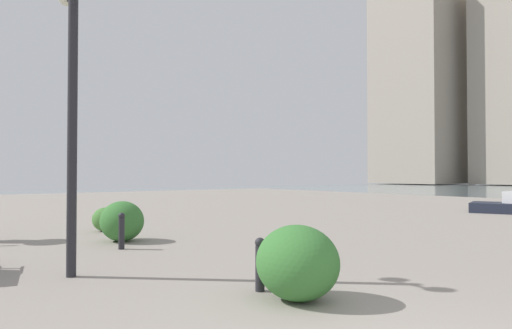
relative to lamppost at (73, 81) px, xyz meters
The scene contains 7 objects.
building_highrise 73.51m from the lamppost, 60.94° to the right, with size 11.99×11.39×31.25m.
lamppost is the anchor object (origin of this frame).
bollard_near 3.83m from the lamppost, 143.71° to the right, with size 0.13×0.13×0.69m.
bollard_mid 3.49m from the lamppost, 37.61° to the right, with size 0.13×0.13×0.73m.
shrub_low 4.21m from the lamppost, 148.48° to the right, with size 1.06×0.95×0.90m.
shrub_round 6.01m from the lamppost, 23.84° to the right, with size 0.73×0.66×0.62m.
shrub_wide 4.28m from the lamppost, 32.47° to the right, with size 1.05×0.95×0.90m.
Camera 1 is at (-1.54, 2.79, 1.51)m, focal length 31.92 mm.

